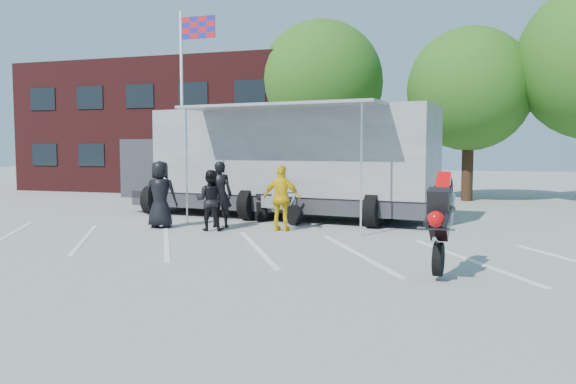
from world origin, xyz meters
The scene contains 13 objects.
ground centered at (0.00, 0.00, 0.00)m, with size 100.00×100.00×0.00m, color gray.
parking_bay_lines centered at (0.00, 1.00, 0.01)m, with size 18.00×5.00×0.01m, color white.
office_building centered at (-10.00, 18.00, 3.50)m, with size 18.00×8.00×7.00m, color #421515.
flagpole centered at (-6.24, 10.00, 5.05)m, with size 1.61×0.12×8.00m.
tree_left centered at (-2.00, 16.00, 5.57)m, with size 6.12×6.12×8.64m.
tree_mid centered at (5.00, 15.00, 4.94)m, with size 5.44×5.44×7.68m.
transporter_truck centered at (-1.18, 6.75, 0.00)m, with size 11.52×5.55×3.66m, color #999BA1, non-canonical shape.
parked_motorcycle centered at (-0.74, 5.27, 0.00)m, with size 0.71×2.12×1.11m, color #A7A6AB, non-canonical shape.
stunt_bike_rider centered at (4.50, -0.39, 0.00)m, with size 0.82×1.74×2.04m, color black, non-canonical shape.
spectator_leather_a centered at (-3.70, 3.32, 0.99)m, with size 0.97×0.63×1.99m, color black.
spectator_leather_b centered at (-2.07, 3.94, 0.99)m, with size 0.72×0.47×1.97m, color black.
spectator_leather_c centered at (-2.06, 3.25, 0.87)m, with size 0.84×0.66×1.74m, color black.
spectator_hivis centered at (-0.08, 3.79, 0.94)m, with size 1.10×0.46×1.87m, color yellow.
Camera 1 is at (4.82, -11.30, 2.36)m, focal length 35.00 mm.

